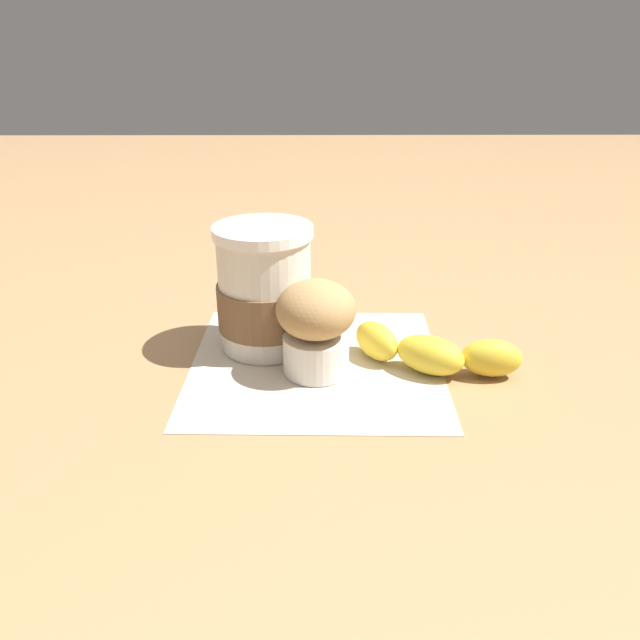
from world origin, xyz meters
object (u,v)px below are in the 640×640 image
at_px(muffin, 319,324).
at_px(sugar_packet, 259,298).
at_px(banana, 436,352).
at_px(coffee_cup, 269,292).

distance_m(muffin, sugar_packet, 0.19).
xyz_separation_m(muffin, banana, (0.11, 0.00, -0.03)).
relative_size(muffin, banana, 0.57).
xyz_separation_m(coffee_cup, muffin, (0.05, -0.05, -0.01)).
bearing_deg(muffin, coffee_cup, 131.98).
bearing_deg(banana, coffee_cup, 162.06).
height_order(banana, sugar_packet, banana).
xyz_separation_m(muffin, sugar_packet, (-0.07, 0.17, -0.05)).
xyz_separation_m(coffee_cup, banana, (0.16, -0.05, -0.04)).
distance_m(coffee_cup, banana, 0.17).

